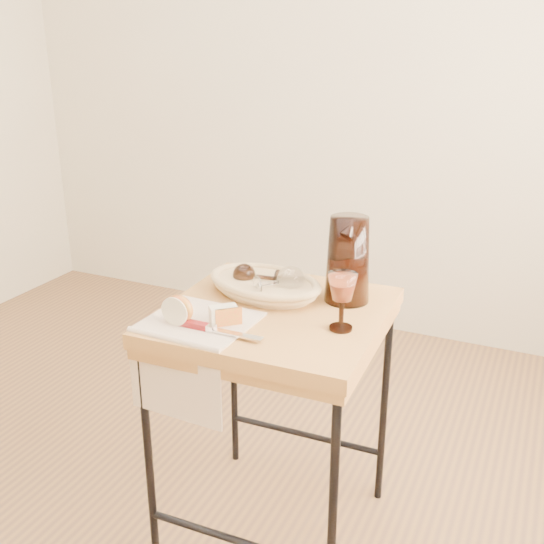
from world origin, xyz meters
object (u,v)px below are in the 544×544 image
at_px(bread_basket, 265,287).
at_px(wine_goblet, 342,301).
at_px(pitcher, 348,260).
at_px(side_table, 275,425).
at_px(apple_half, 179,309).
at_px(goblet_lying_b, 277,282).
at_px(goblet_lying_a, 258,277).
at_px(table_knife, 214,328).
at_px(tea_towel, 200,321).

height_order(bread_basket, wine_goblet, wine_goblet).
bearing_deg(pitcher, wine_goblet, -56.98).
distance_m(side_table, apple_half, 0.51).
bearing_deg(goblet_lying_b, goblet_lying_a, 108.83).
distance_m(pitcher, wine_goblet, 0.21).
relative_size(bread_basket, table_knife, 1.29).
xyz_separation_m(tea_towel, goblet_lying_a, (0.05, 0.27, 0.04)).
bearing_deg(pitcher, goblet_lying_a, -151.65).
distance_m(goblet_lying_a, goblet_lying_b, 0.08).
distance_m(goblet_lying_a, apple_half, 0.31).
xyz_separation_m(apple_half, table_knife, (0.11, -0.01, -0.03)).
distance_m(goblet_lying_a, wine_goblet, 0.35).
height_order(side_table, goblet_lying_a, goblet_lying_a).
xyz_separation_m(tea_towel, table_knife, (0.07, -0.04, 0.01)).
relative_size(goblet_lying_b, pitcher, 0.46).
bearing_deg(goblet_lying_b, bread_basket, 110.66).
relative_size(side_table, wine_goblet, 4.85).
distance_m(side_table, pitcher, 0.56).
relative_size(wine_goblet, apple_half, 1.85).
xyz_separation_m(side_table, wine_goblet, (0.21, -0.05, 0.47)).
height_order(side_table, apple_half, apple_half).
height_order(side_table, goblet_lying_b, goblet_lying_b).
height_order(goblet_lying_b, wine_goblet, wine_goblet).
distance_m(goblet_lying_a, pitcher, 0.28).
relative_size(bread_basket, pitcher, 1.11).
distance_m(tea_towel, wine_goblet, 0.39).
bearing_deg(apple_half, bread_basket, 69.21).
height_order(goblet_lying_b, pitcher, pitcher).
bearing_deg(apple_half, tea_towel, 39.28).
bearing_deg(pitcher, side_table, -118.93).
relative_size(goblet_lying_b, wine_goblet, 0.85).
bearing_deg(goblet_lying_a, table_knife, 87.84).
xyz_separation_m(side_table, apple_half, (-0.19, -0.20, 0.43)).
bearing_deg(table_knife, pitcher, 56.06).
bearing_deg(table_knife, wine_goblet, 29.27).
relative_size(tea_towel, goblet_lying_a, 2.46).
bearing_deg(goblet_lying_a, goblet_lying_b, 149.92).
distance_m(apple_half, table_knife, 0.12).
relative_size(side_table, table_knife, 3.09).
bearing_deg(table_knife, tea_towel, 148.05).
xyz_separation_m(side_table, goblet_lying_b, (-0.03, 0.07, 0.44)).
bearing_deg(side_table, pitcher, 42.23).
xyz_separation_m(side_table, pitcher, (0.16, 0.15, 0.51)).
relative_size(goblet_lying_a, table_knife, 0.46).
bearing_deg(bread_basket, apple_half, -101.66).
xyz_separation_m(bread_basket, pitcher, (0.24, 0.06, 0.10)).
xyz_separation_m(goblet_lying_a, table_knife, (0.02, -0.31, -0.03)).
relative_size(tea_towel, apple_half, 3.27).
bearing_deg(wine_goblet, table_knife, -150.96).
relative_size(pitcher, table_knife, 1.17).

